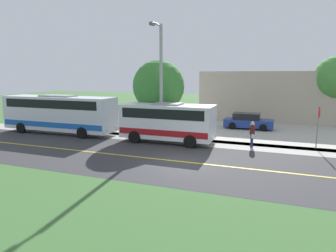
# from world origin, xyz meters

# --- Properties ---
(ground_plane) EXTENTS (120.00, 120.00, 0.00)m
(ground_plane) POSITION_xyz_m (0.00, 0.00, 0.00)
(ground_plane) COLOR #3D6633
(road_surface) EXTENTS (8.00, 100.00, 0.01)m
(road_surface) POSITION_xyz_m (0.00, 0.00, 0.00)
(road_surface) COLOR #333335
(road_surface) RESTS_ON ground
(sidewalk) EXTENTS (2.40, 100.00, 0.01)m
(sidewalk) POSITION_xyz_m (-5.20, 0.00, 0.00)
(sidewalk) COLOR #9E9991
(sidewalk) RESTS_ON ground
(parking_lot_surface) EXTENTS (14.00, 36.00, 0.01)m
(parking_lot_surface) POSITION_xyz_m (-12.40, 3.00, 0.00)
(parking_lot_surface) COLOR #B2ADA3
(parking_lot_surface) RESTS_ON ground
(road_centre_line) EXTENTS (0.16, 100.00, 0.00)m
(road_centre_line) POSITION_xyz_m (0.00, 0.00, 0.01)
(road_centre_line) COLOR gold
(road_centre_line) RESTS_ON ground
(shuttle_bus_front) EXTENTS (2.79, 6.98, 2.92)m
(shuttle_bus_front) POSITION_xyz_m (-4.57, -2.79, 1.60)
(shuttle_bus_front) COLOR white
(shuttle_bus_front) RESTS_ON ground
(transit_bus_rear) EXTENTS (2.60, 10.31, 3.27)m
(transit_bus_rear) POSITION_xyz_m (-4.48, -12.69, 1.79)
(transit_bus_rear) COLOR silver
(transit_bus_rear) RESTS_ON ground
(pedestrian_with_bags) EXTENTS (0.72, 0.34, 1.79)m
(pedestrian_with_bags) POSITION_xyz_m (-5.12, 3.27, 0.97)
(pedestrian_with_bags) COLOR #1E2347
(pedestrian_with_bags) RESTS_ON ground
(stop_sign) EXTENTS (0.76, 0.07, 2.88)m
(stop_sign) POSITION_xyz_m (-6.10, 7.43, 1.96)
(stop_sign) COLOR slate
(stop_sign) RESTS_ON ground
(street_light_pole) EXTENTS (1.97, 0.24, 8.61)m
(street_light_pole) POSITION_xyz_m (-4.88, -3.47, 4.72)
(street_light_pole) COLOR #9E9EA3
(street_light_pole) RESTS_ON ground
(parked_car_near) EXTENTS (2.06, 4.42, 1.45)m
(parked_car_near) POSITION_xyz_m (-12.35, 2.31, 0.69)
(parked_car_near) COLOR navy
(parked_car_near) RESTS_ON ground
(tree_curbside) EXTENTS (4.34, 4.34, 6.20)m
(tree_curbside) POSITION_xyz_m (-7.40, -4.67, 4.02)
(tree_curbside) COLOR brown
(tree_curbside) RESTS_ON ground
(commercial_building) EXTENTS (10.00, 18.82, 5.34)m
(commercial_building) POSITION_xyz_m (-21.40, 5.92, 2.67)
(commercial_building) COLOR #B7A893
(commercial_building) RESTS_ON ground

